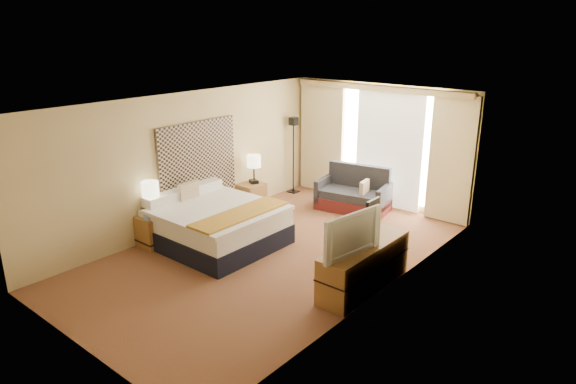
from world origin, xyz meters
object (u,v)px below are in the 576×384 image
Objects in this scene: nightstand_right at (252,196)px; television at (347,232)px; nightstand_left at (154,230)px; floor_lamp at (293,140)px; lamp_left at (150,190)px; desk_chair at (365,229)px; bed at (216,224)px; loveseat at (354,196)px; lamp_right at (254,162)px; media_dresser at (364,266)px.

television is at bearing -27.10° from nightstand_right.
nightstand_left is 0.31× the size of floor_lamp.
lamp_left is at bearing -89.71° from floor_lamp.
nightstand_left is at bearing -147.19° from desk_chair.
floor_lamp is at bearing 57.10° from television.
nightstand_right is 2.61m from lamp_left.
loveseat is at bearing 73.85° from bed.
bed reaches higher than loveseat.
television reaches higher than bed.
floor_lamp reaches higher than lamp_right.
lamp_right is at bearing 169.84° from desk_chair.
media_dresser is at bearing -65.06° from loveseat.
floor_lamp reaches higher than television.
lamp_right is (-3.03, 0.45, 0.58)m from desk_chair.
lamp_left is (0.02, -3.95, -0.22)m from floor_lamp.
loveseat is (-1.99, 2.81, -0.05)m from media_dresser.
nightstand_left is 0.87× the size of lamp_left.
bed is at bearing -65.24° from nightstand_right.
desk_chair is at bearing -8.43° from lamp_right.
desk_chair reaches higher than loveseat.
loveseat is 0.90× the size of floor_lamp.
floor_lamp is at bearing 90.44° from nightstand_left.
nightstand_left is 1.00× the size of nightstand_right.
lamp_left is (-1.72, -3.86, 0.73)m from loveseat.
bed is at bearing -66.83° from lamp_right.
lamp_left is at bearing -177.73° from nightstand_left.
nightstand_right is (0.00, 2.50, 0.00)m from nightstand_left.
desk_chair is at bearing 30.79° from television.
loveseat is 3.83m from television.
loveseat is at bearing 38.46° from nightstand_right.
television is at bearing -70.03° from desk_chair.
media_dresser is 0.87× the size of bed.
television is at bearing -28.02° from lamp_right.
desk_chair is (2.25, 1.36, 0.08)m from bed.
desk_chair is 1.69m from television.
floor_lamp reaches higher than loveseat.
nightstand_left is 2.50m from nightstand_right.
desk_chair is 1.59× the size of lamp_left.
floor_lamp is 2.88× the size of lamp_right.
television is at bearing -2.29° from bed.
bed is 3.30× the size of lamp_left.
desk_chair reaches higher than nightstand_right.
loveseat is at bearing 66.10° from nightstand_left.
nightstand_right is at bearing -120.82° from lamp_right.
bed is 3.37× the size of lamp_right.
television is at bearing -69.36° from loveseat.
lamp_right is at bearing -87.37° from floor_lamp.
media_dresser is 4.02m from lamp_right.
nightstand_right is 0.55× the size of desk_chair.
television is (3.65, -1.87, 0.74)m from nightstand_right.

